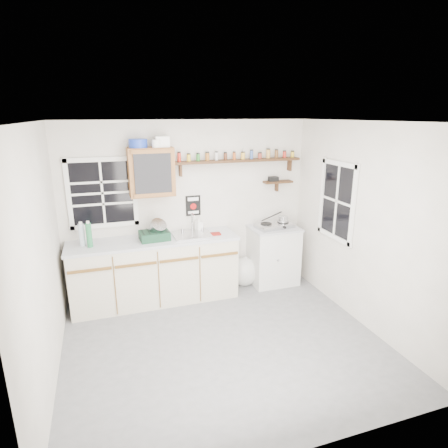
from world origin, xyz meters
The scene contains 18 objects.
room centered at (0.00, 0.00, 1.25)m, with size 3.64×3.24×2.54m.
main_cabinet centered at (-0.58, 1.30, 0.46)m, with size 2.31×0.63×0.92m.
right_cabinet centered at (1.25, 1.32, 0.46)m, with size 0.73×0.57×0.91m.
sink centered at (-0.05, 1.30, 0.93)m, with size 0.52×0.44×0.29m.
upper_cabinet centered at (-0.55, 1.44, 1.82)m, with size 0.60×0.32×0.65m.
upper_cabinet_clutter centered at (-0.57, 1.44, 2.21)m, with size 0.53×0.24×0.14m.
spice_shelf centered at (0.73, 1.51, 1.93)m, with size 1.91×0.18×0.35m.
secondary_shelf centered at (1.36, 1.52, 1.58)m, with size 0.45×0.16×0.24m.
warning_sign centered at (0.05, 1.59, 1.28)m, with size 0.22×0.02×0.30m.
window_back centered at (-1.20, 1.59, 1.55)m, with size 0.93×0.03×0.98m.
window_right centered at (1.79, 0.55, 1.45)m, with size 0.03×0.78×1.08m.
water_bottles centered at (-1.46, 1.29, 1.08)m, with size 0.17×0.15×0.35m.
dish_rack centered at (-0.56, 1.28, 1.01)m, with size 0.41×0.32×0.29m.
soap_bottle centered at (0.11, 1.49, 1.02)m, with size 0.09×0.09×0.20m, color white.
rag centered at (0.28, 1.23, 0.93)m, with size 0.14×0.12×0.02m, color maroon.
hotplate centered at (1.24, 1.31, 0.95)m, with size 0.60×0.38×0.08m.
saucepan centered at (1.38, 1.31, 1.03)m, with size 0.39×0.21×0.17m.
trash_bag centered at (0.80, 1.39, 0.21)m, with size 0.43×0.39×0.49m.
Camera 1 is at (-1.20, -3.62, 2.57)m, focal length 30.00 mm.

